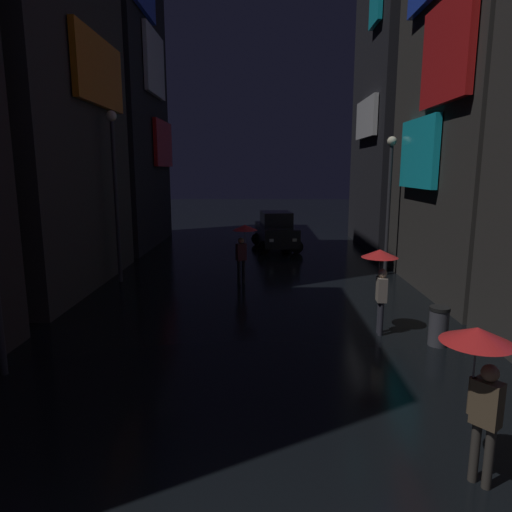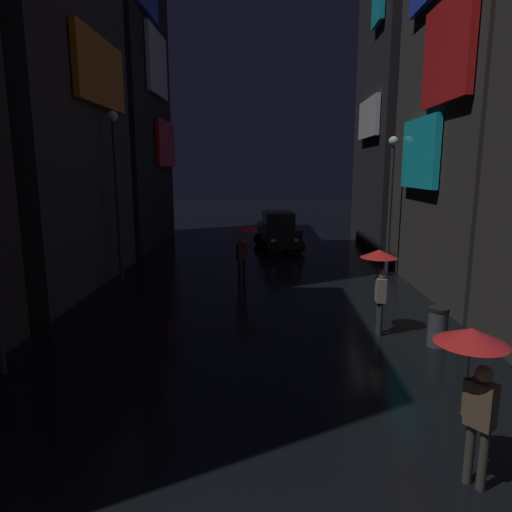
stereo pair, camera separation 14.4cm
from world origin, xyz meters
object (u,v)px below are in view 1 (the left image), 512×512
(pedestrian_near_crossing_red, at_px, (380,268))
(streetlamp_left_far, at_px, (115,179))
(pedestrian_foreground_left_red, at_px, (244,237))
(streetlamp_right_far, at_px, (389,189))
(pedestrian_midstreet_centre_red, at_px, (480,362))
(car_distant, at_px, (276,231))
(trash_bin, at_px, (439,326))

(pedestrian_near_crossing_red, relative_size, streetlamp_left_far, 0.35)
(pedestrian_foreground_left_red, relative_size, streetlamp_right_far, 0.40)
(pedestrian_foreground_left_red, height_order, streetlamp_right_far, streetlamp_right_far)
(pedestrian_midstreet_centre_red, xyz_separation_m, streetlamp_right_far, (2.07, 12.02, 1.64))
(pedestrian_midstreet_centre_red, distance_m, pedestrian_foreground_left_red, 11.16)
(pedestrian_near_crossing_red, relative_size, pedestrian_foreground_left_red, 1.00)
(pedestrian_midstreet_centre_red, height_order, streetlamp_right_far, streetlamp_right_far)
(car_distant, xyz_separation_m, streetlamp_left_far, (-5.91, -7.04, 2.80))
(car_distant, bearing_deg, streetlamp_right_far, -54.78)
(pedestrian_foreground_left_red, bearing_deg, car_distant, 79.13)
(car_distant, xyz_separation_m, trash_bin, (3.39, -13.07, -0.46))
(pedestrian_near_crossing_red, xyz_separation_m, trash_bin, (1.20, -0.84, -1.20))
(pedestrian_midstreet_centre_red, relative_size, streetlamp_left_far, 0.35)
(pedestrian_foreground_left_red, bearing_deg, pedestrian_near_crossing_red, -54.76)
(trash_bin, bearing_deg, car_distant, 104.54)
(pedestrian_foreground_left_red, bearing_deg, streetlamp_left_far, 178.19)
(car_distant, xyz_separation_m, streetlamp_right_far, (4.09, -5.79, 2.38))
(pedestrian_foreground_left_red, bearing_deg, trash_bin, -50.99)
(streetlamp_right_far, relative_size, trash_bin, 5.65)
(car_distant, bearing_deg, streetlamp_left_far, -130.01)
(streetlamp_right_far, bearing_deg, pedestrian_foreground_left_red, -165.72)
(pedestrian_foreground_left_red, relative_size, streetlamp_left_far, 0.35)
(pedestrian_midstreet_centre_red, xyz_separation_m, trash_bin, (1.37, 4.75, -1.20))
(pedestrian_foreground_left_red, xyz_separation_m, car_distant, (1.38, 7.19, -0.74))
(pedestrian_near_crossing_red, bearing_deg, streetlamp_left_far, 147.33)
(pedestrian_midstreet_centre_red, relative_size, pedestrian_foreground_left_red, 1.00)
(pedestrian_midstreet_centre_red, xyz_separation_m, car_distant, (-2.02, 17.82, -0.74))
(streetlamp_left_far, bearing_deg, car_distant, 49.99)
(pedestrian_foreground_left_red, relative_size, trash_bin, 2.28)
(pedestrian_midstreet_centre_red, relative_size, trash_bin, 2.28)
(car_distant, distance_m, streetlamp_left_far, 9.61)
(streetlamp_left_far, bearing_deg, pedestrian_near_crossing_red, -32.67)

